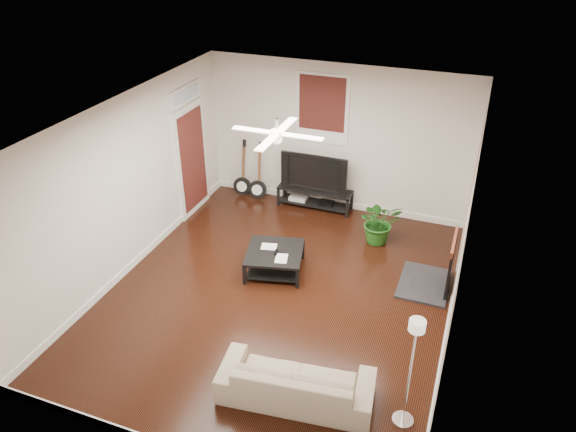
% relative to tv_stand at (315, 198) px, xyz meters
% --- Properties ---
extents(room, '(5.01, 6.01, 2.81)m').
position_rel_tv_stand_xyz_m(room, '(0.33, -2.78, 1.20)').
color(room, black).
rests_on(room, ground).
extents(brick_accent, '(0.02, 2.20, 2.80)m').
position_rel_tv_stand_xyz_m(brick_accent, '(2.82, -1.78, 1.20)').
color(brick_accent, brown).
rests_on(brick_accent, floor).
extents(fireplace, '(0.80, 1.10, 0.92)m').
position_rel_tv_stand_xyz_m(fireplace, '(2.53, -1.78, 0.26)').
color(fireplace, black).
rests_on(fireplace, floor).
extents(window_back, '(1.00, 0.06, 1.30)m').
position_rel_tv_stand_xyz_m(window_back, '(0.03, 0.19, 1.75)').
color(window_back, '#35120E').
rests_on(window_back, wall_back).
extents(door_left, '(0.08, 1.00, 2.50)m').
position_rel_tv_stand_xyz_m(door_left, '(-2.13, -0.88, 1.05)').
color(door_left, white).
rests_on(door_left, wall_left).
extents(tv_stand, '(1.44, 0.38, 0.40)m').
position_rel_tv_stand_xyz_m(tv_stand, '(0.00, 0.00, 0.00)').
color(tv_stand, black).
rests_on(tv_stand, floor).
extents(tv, '(1.29, 0.17, 0.74)m').
position_rel_tv_stand_xyz_m(tv, '(0.00, 0.02, 0.57)').
color(tv, black).
rests_on(tv, tv_stand).
extents(coffee_table, '(1.06, 1.06, 0.37)m').
position_rel_tv_stand_xyz_m(coffee_table, '(0.05, -2.24, -0.02)').
color(coffee_table, black).
rests_on(coffee_table, floor).
extents(sofa, '(1.91, 0.93, 0.54)m').
position_rel_tv_stand_xyz_m(sofa, '(1.26, -4.59, 0.07)').
color(sofa, '#C3B292').
rests_on(sofa, floor).
extents(floor_lamp, '(0.27, 0.27, 1.50)m').
position_rel_tv_stand_xyz_m(floor_lamp, '(2.53, -4.49, 0.55)').
color(floor_lamp, silver).
rests_on(floor_lamp, floor).
extents(potted_plant, '(0.92, 0.87, 0.81)m').
position_rel_tv_stand_xyz_m(potted_plant, '(1.43, -0.80, 0.20)').
color(potted_plant, '#1F5A19').
rests_on(potted_plant, floor).
extents(guitar_left, '(0.38, 0.29, 1.17)m').
position_rel_tv_stand_xyz_m(guitar_left, '(-1.54, -0.03, 0.38)').
color(guitar_left, black).
rests_on(guitar_left, floor).
extents(guitar_right, '(0.41, 0.32, 1.17)m').
position_rel_tv_stand_xyz_m(guitar_right, '(-1.19, -0.06, 0.38)').
color(guitar_right, black).
rests_on(guitar_right, floor).
extents(ceiling_fan, '(1.24, 1.24, 0.32)m').
position_rel_tv_stand_xyz_m(ceiling_fan, '(0.33, -2.78, 2.40)').
color(ceiling_fan, white).
rests_on(ceiling_fan, ceiling).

